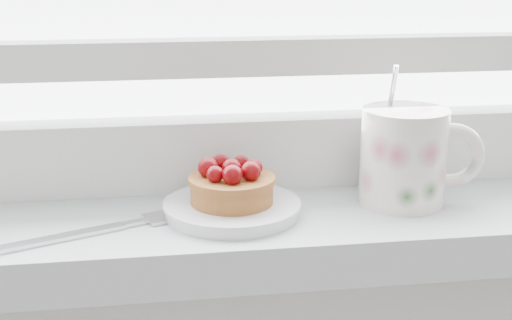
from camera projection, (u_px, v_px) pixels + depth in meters
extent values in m
cube|color=#B8BDC0|center=(270.00, 225.00, 0.67)|extent=(1.60, 0.20, 0.04)
cube|color=silver|center=(258.00, 150.00, 0.72)|extent=(1.30, 0.05, 0.07)
cube|color=silver|center=(258.00, 56.00, 0.70)|extent=(1.30, 0.04, 0.04)
cylinder|color=silver|center=(232.00, 208.00, 0.64)|extent=(0.12, 0.12, 0.01)
cylinder|color=brown|center=(232.00, 189.00, 0.64)|extent=(0.07, 0.07, 0.02)
cylinder|color=brown|center=(232.00, 179.00, 0.63)|extent=(0.08, 0.08, 0.01)
sphere|color=#4B070A|center=(232.00, 168.00, 0.63)|extent=(0.02, 0.02, 0.02)
sphere|color=#4B070A|center=(254.00, 167.00, 0.64)|extent=(0.02, 0.02, 0.02)
sphere|color=#4B070A|center=(241.00, 163.00, 0.65)|extent=(0.02, 0.02, 0.02)
sphere|color=#4B070A|center=(221.00, 163.00, 0.65)|extent=(0.02, 0.02, 0.02)
sphere|color=#4B070A|center=(208.00, 168.00, 0.63)|extent=(0.02, 0.02, 0.02)
sphere|color=#4B070A|center=(215.00, 174.00, 0.62)|extent=(0.02, 0.02, 0.02)
sphere|color=#4B070A|center=(232.00, 175.00, 0.61)|extent=(0.02, 0.02, 0.02)
sphere|color=#4B070A|center=(251.00, 171.00, 0.62)|extent=(0.02, 0.02, 0.02)
cylinder|color=silver|center=(403.00, 156.00, 0.66)|extent=(0.09, 0.09, 0.09)
cylinder|color=black|center=(406.00, 113.00, 0.65)|extent=(0.07, 0.07, 0.01)
torus|color=silver|center=(451.00, 155.00, 0.66)|extent=(0.06, 0.03, 0.06)
cylinder|color=silver|center=(392.00, 93.00, 0.66)|extent=(0.01, 0.02, 0.06)
cube|color=silver|center=(55.00, 239.00, 0.58)|extent=(0.11, 0.06, 0.00)
cube|color=silver|center=(135.00, 223.00, 0.62)|extent=(0.02, 0.02, 0.00)
cube|color=silver|center=(164.00, 217.00, 0.63)|extent=(0.04, 0.04, 0.00)
cube|color=silver|center=(203.00, 214.00, 0.64)|extent=(0.04, 0.02, 0.00)
cube|color=silver|center=(199.00, 211.00, 0.64)|extent=(0.04, 0.02, 0.00)
cube|color=silver|center=(196.00, 209.00, 0.65)|extent=(0.04, 0.02, 0.00)
cube|color=silver|center=(192.00, 207.00, 0.66)|extent=(0.04, 0.02, 0.00)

